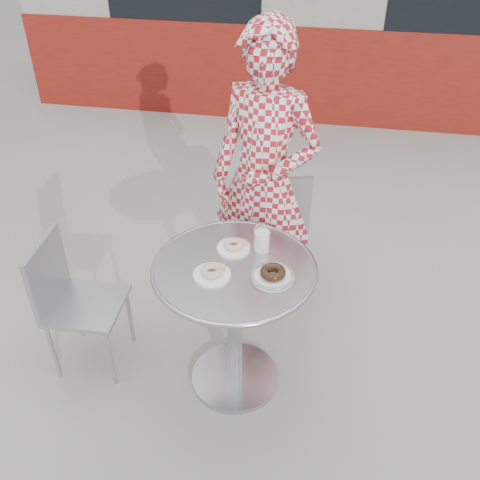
% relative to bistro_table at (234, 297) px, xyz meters
% --- Properties ---
extents(ground, '(60.00, 60.00, 0.00)m').
position_rel_bistro_table_xyz_m(ground, '(-0.03, 0.03, -0.60)').
color(ground, '#A09D98').
rests_on(ground, ground).
extents(bistro_table, '(0.79, 0.79, 0.80)m').
position_rel_bistro_table_xyz_m(bistro_table, '(0.00, 0.00, 0.00)').
color(bistro_table, silver).
rests_on(bistro_table, ground).
extents(chair_far, '(0.51, 0.51, 0.86)m').
position_rel_bistro_table_xyz_m(chair_far, '(0.06, 0.95, -0.34)').
color(chair_far, '#9A9CA1').
rests_on(chair_far, ground).
extents(chair_left, '(0.40, 0.39, 0.80)m').
position_rel_bistro_table_xyz_m(chair_left, '(-0.83, 0.01, -0.36)').
color(chair_left, '#9A9CA1').
rests_on(chair_left, ground).
extents(seated_person, '(0.75, 0.61, 1.77)m').
position_rel_bistro_table_xyz_m(seated_person, '(0.04, 0.68, 0.28)').
color(seated_person, maroon).
rests_on(seated_person, ground).
extents(plate_far, '(0.16, 0.16, 0.04)m').
position_rel_bistro_table_xyz_m(plate_far, '(-0.03, 0.14, 0.21)').
color(plate_far, white).
rests_on(plate_far, bistro_table).
extents(plate_near, '(0.17, 0.17, 0.05)m').
position_rel_bistro_table_xyz_m(plate_near, '(-0.09, -0.08, 0.21)').
color(plate_near, white).
rests_on(plate_near, bistro_table).
extents(plate_checker, '(0.21, 0.21, 0.05)m').
position_rel_bistro_table_xyz_m(plate_checker, '(0.19, -0.05, 0.21)').
color(plate_checker, white).
rests_on(plate_checker, bistro_table).
extents(milk_cup, '(0.08, 0.08, 0.13)m').
position_rel_bistro_table_xyz_m(milk_cup, '(0.11, 0.15, 0.25)').
color(milk_cup, white).
rests_on(milk_cup, bistro_table).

